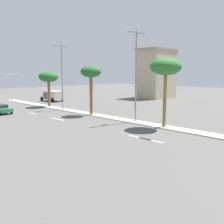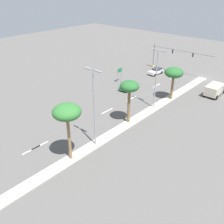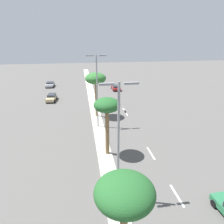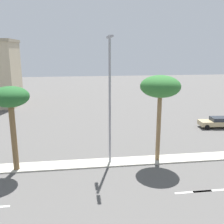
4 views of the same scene
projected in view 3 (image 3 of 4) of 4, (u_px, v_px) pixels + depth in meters
The scene contains 14 objects.
ground_plane at pixel (98, 125), 32.84m from camera, with size 160.00×160.00×0.00m, color #565451.
median_curb at pixel (94, 105), 42.51m from camera, with size 1.80×94.39×0.12m, color #B7B2A3.
lane_stripe_left at pixel (177, 195), 18.51m from camera, with size 0.20×2.80×0.01m, color silver.
lane_stripe_front at pixel (151, 153), 25.11m from camera, with size 0.20×2.80×0.01m, color silver.
lane_stripe_near at pixel (124, 110), 39.42m from camera, with size 0.20×2.80×0.01m, color silver.
lane_stripe_outboard at pixel (126, 113), 38.16m from camera, with size 0.20×2.80×0.01m, color silver.
palm_tree_right at pixel (125, 194), 11.38m from camera, with size 3.50×3.50×6.30m.
palm_tree_front at pixel (107, 107), 22.84m from camera, with size 3.02×3.02×7.08m.
palm_tree_trailing at pixel (96, 79), 34.06m from camera, with size 3.51×3.51×7.77m.
street_lamp_trailing at pixel (118, 137), 15.95m from camera, with size 2.90×0.24×10.49m.
street_lamp_center at pixel (97, 87), 30.08m from camera, with size 2.90×0.24×11.05m.
sedan_silver_right at pixel (50, 84), 57.17m from camera, with size 2.23×3.91×1.31m.
sedan_tan_inboard at pixel (52, 97), 45.05m from camera, with size 2.14×4.49×1.39m.
sedan_red_front at pixel (116, 87), 53.89m from camera, with size 2.10×4.23×1.32m.
Camera 3 is at (-2.42, 6.79, 13.71)m, focal length 32.53 mm.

